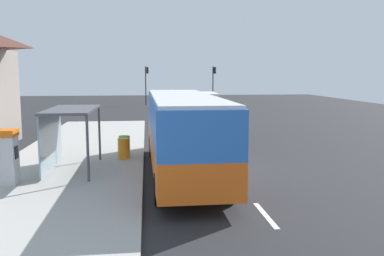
# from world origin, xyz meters

# --- Properties ---
(ground_plane) EXTENTS (56.00, 92.00, 0.04)m
(ground_plane) POSITION_xyz_m (0.00, 14.00, -0.02)
(ground_plane) COLOR #262628
(sidewalk_platform) EXTENTS (6.20, 30.00, 0.18)m
(sidewalk_platform) POSITION_xyz_m (-6.40, 2.00, 0.09)
(sidewalk_platform) COLOR #ADAAA3
(sidewalk_platform) RESTS_ON ground
(lane_stripe_seg_0) EXTENTS (0.16, 2.20, 0.01)m
(lane_stripe_seg_0) POSITION_xyz_m (0.25, -6.00, 0.01)
(lane_stripe_seg_0) COLOR silver
(lane_stripe_seg_0) RESTS_ON ground
(lane_stripe_seg_1) EXTENTS (0.16, 2.20, 0.01)m
(lane_stripe_seg_1) POSITION_xyz_m (0.25, -1.00, 0.01)
(lane_stripe_seg_1) COLOR silver
(lane_stripe_seg_1) RESTS_ON ground
(lane_stripe_seg_2) EXTENTS (0.16, 2.20, 0.01)m
(lane_stripe_seg_2) POSITION_xyz_m (0.25, 4.00, 0.01)
(lane_stripe_seg_2) COLOR silver
(lane_stripe_seg_2) RESTS_ON ground
(lane_stripe_seg_3) EXTENTS (0.16, 2.20, 0.01)m
(lane_stripe_seg_3) POSITION_xyz_m (0.25, 9.00, 0.01)
(lane_stripe_seg_3) COLOR silver
(lane_stripe_seg_3) RESTS_ON ground
(lane_stripe_seg_4) EXTENTS (0.16, 2.20, 0.01)m
(lane_stripe_seg_4) POSITION_xyz_m (0.25, 14.00, 0.01)
(lane_stripe_seg_4) COLOR silver
(lane_stripe_seg_4) RESTS_ON ground
(lane_stripe_seg_5) EXTENTS (0.16, 2.20, 0.01)m
(lane_stripe_seg_5) POSITION_xyz_m (0.25, 19.00, 0.01)
(lane_stripe_seg_5) COLOR silver
(lane_stripe_seg_5) RESTS_ON ground
(lane_stripe_seg_6) EXTENTS (0.16, 2.20, 0.01)m
(lane_stripe_seg_6) POSITION_xyz_m (0.25, 24.00, 0.01)
(lane_stripe_seg_6) COLOR silver
(lane_stripe_seg_6) RESTS_ON ground
(lane_stripe_seg_7) EXTENTS (0.16, 2.20, 0.01)m
(lane_stripe_seg_7) POSITION_xyz_m (0.25, 29.00, 0.01)
(lane_stripe_seg_7) COLOR silver
(lane_stripe_seg_7) RESTS_ON ground
(bus) EXTENTS (2.64, 11.04, 3.21)m
(bus) POSITION_xyz_m (-1.71, -0.87, 1.84)
(bus) COLOR orange
(bus) RESTS_ON ground
(white_van) EXTENTS (2.20, 5.27, 2.30)m
(white_van) POSITION_xyz_m (2.20, 20.39, 1.34)
(white_van) COLOR white
(white_van) RESTS_ON ground
(sedan_near) EXTENTS (1.97, 4.46, 1.52)m
(sedan_near) POSITION_xyz_m (2.30, 28.06, 0.79)
(sedan_near) COLOR #A51919
(sedan_near) RESTS_ON ground
(sedan_far) EXTENTS (2.00, 4.48, 1.52)m
(sedan_far) POSITION_xyz_m (2.30, 37.45, 0.79)
(sedan_far) COLOR #A51919
(sedan_far) RESTS_ON ground
(ticket_machine) EXTENTS (0.66, 0.76, 1.94)m
(ticket_machine) POSITION_xyz_m (-8.02, -2.26, 1.17)
(ticket_machine) COLOR silver
(ticket_machine) RESTS_ON sidewalk_platform
(recycling_bin_orange) EXTENTS (0.52, 0.52, 0.95)m
(recycling_bin_orange) POSITION_xyz_m (-4.20, 1.69, 0.66)
(recycling_bin_orange) COLOR orange
(recycling_bin_orange) RESTS_ON sidewalk_platform
(recycling_bin_green) EXTENTS (0.52, 0.52, 0.95)m
(recycling_bin_green) POSITION_xyz_m (-4.20, 2.39, 0.66)
(recycling_bin_green) COLOR green
(recycling_bin_green) RESTS_ON sidewalk_platform
(traffic_light_near_side) EXTENTS (0.49, 0.28, 4.92)m
(traffic_light_near_side) POSITION_xyz_m (5.50, 35.82, 3.28)
(traffic_light_near_side) COLOR #2D2D2D
(traffic_light_near_side) RESTS_ON ground
(traffic_light_far_side) EXTENTS (0.49, 0.28, 4.93)m
(traffic_light_far_side) POSITION_xyz_m (-3.10, 36.62, 3.28)
(traffic_light_far_side) COLOR #2D2D2D
(traffic_light_far_side) RESTS_ON ground
(bus_shelter) EXTENTS (1.80, 4.00, 2.50)m
(bus_shelter) POSITION_xyz_m (-6.41, -0.33, 2.10)
(bus_shelter) COLOR #4C4C51
(bus_shelter) RESTS_ON sidewalk_platform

